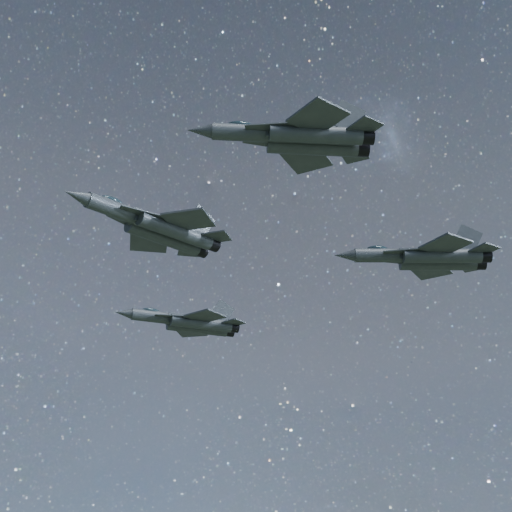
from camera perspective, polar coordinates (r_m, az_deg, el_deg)
name	(u,v)px	position (r m, az deg, el deg)	size (l,w,h in m)	color
jet_lead	(158,227)	(73.39, -7.84, 2.29)	(17.88, 11.72, 4.61)	#2C3337
jet_left	(189,322)	(92.91, -5.35, -5.32)	(16.77, 11.86, 4.25)	#2C3337
jet_right	(299,137)	(59.72, 3.46, 9.45)	(16.12, 11.04, 4.05)	#2C3337
jet_slot	(427,257)	(79.82, 13.52, -0.11)	(17.58, 11.85, 4.43)	#2C3337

